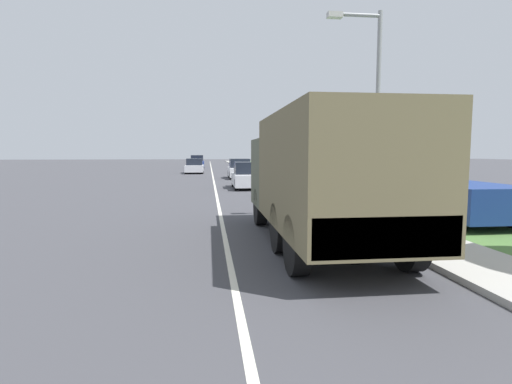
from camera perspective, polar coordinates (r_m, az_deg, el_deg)
ground_plane at (r=35.44m, az=-6.18°, el=2.24°), size 180.00×180.00×0.00m
lane_centre_stripe at (r=35.44m, az=-6.18°, el=2.24°), size 0.12×120.00×0.00m
sidewalk_right at (r=35.77m, az=1.05°, el=2.40°), size 1.80×120.00×0.12m
grass_strip_right at (r=36.63m, az=7.89°, el=2.34°), size 7.00×120.00×0.02m
military_truck at (r=9.10m, az=9.21°, el=2.55°), size 2.34×7.25×2.90m
car_nearest_ahead at (r=23.46m, az=-0.99°, el=2.23°), size 1.89×3.91×1.54m
car_second_ahead at (r=32.54m, az=-2.36°, el=3.22°), size 1.78×4.24×1.59m
car_third_ahead at (r=41.16m, az=-8.77°, el=3.62°), size 1.79×4.61×1.49m
car_fourth_ahead at (r=54.84m, az=-8.41°, el=4.22°), size 1.85×4.34×1.74m
pickup_truck at (r=14.28m, az=24.85°, el=0.22°), size 2.07×5.36×1.85m
lamp_post at (r=12.88m, az=16.07°, el=13.28°), size 1.69×0.24×6.17m
utility_box at (r=14.90m, az=19.48°, el=-1.33°), size 0.55×0.45×0.70m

